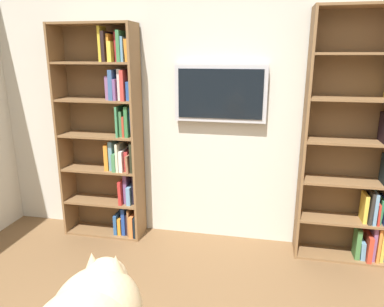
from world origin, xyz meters
The scene contains 4 objects.
wall_back centered at (0.00, -2.23, 1.35)m, with size 4.52×0.06×2.70m, color beige.
bookshelf_left centered at (-1.23, -2.06, 1.00)m, with size 0.82×0.28×2.11m.
bookshelf_right centered at (1.03, -2.06, 1.02)m, with size 0.77×0.28×2.02m.
wall_mounted_tv centered at (0.00, -2.15, 1.41)m, with size 0.82×0.07×0.50m.
Camera 1 is at (-0.40, 1.05, 1.75)m, focal length 33.66 mm.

